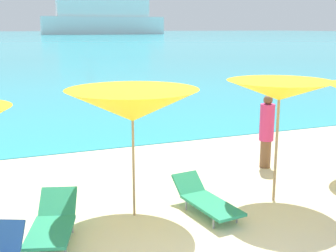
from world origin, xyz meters
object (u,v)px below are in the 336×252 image
(lounge_chair_2, at_px, (53,222))
(lounge_chair_3, at_px, (206,199))
(umbrella_3, at_px, (132,105))
(cruise_ship, at_px, (103,17))
(umbrella_4, at_px, (279,91))
(beachgoer_0, at_px, (267,130))

(lounge_chair_2, bearing_deg, lounge_chair_3, 17.14)
(umbrella_3, xyz_separation_m, cruise_ship, (52.47, 215.85, 6.41))
(umbrella_4, height_order, beachgoer_0, umbrella_4)
(cruise_ship, bearing_deg, umbrella_4, -100.91)
(lounge_chair_2, relative_size, lounge_chair_3, 0.99)
(beachgoer_0, bearing_deg, lounge_chair_2, 35.35)
(lounge_chair_2, xyz_separation_m, beachgoer_0, (5.18, 1.84, 0.63))
(cruise_ship, bearing_deg, lounge_chair_2, -101.95)
(umbrella_3, bearing_deg, cruise_ship, 76.34)
(umbrella_3, xyz_separation_m, lounge_chair_3, (1.22, -0.38, -1.73))
(lounge_chair_2, relative_size, cruise_ship, 0.03)
(beachgoer_0, xyz_separation_m, cruise_ship, (48.73, 214.37, 7.48))
(umbrella_4, bearing_deg, lounge_chair_2, -179.52)
(lounge_chair_2, bearing_deg, umbrella_4, 17.83)
(umbrella_3, relative_size, beachgoer_0, 1.34)
(umbrella_3, relative_size, lounge_chair_2, 1.40)
(umbrella_4, bearing_deg, beachgoer_0, 60.46)
(umbrella_3, distance_m, beachgoer_0, 4.15)
(umbrella_3, height_order, umbrella_4, umbrella_4)
(lounge_chair_3, height_order, cruise_ship, cruise_ship)
(umbrella_4, xyz_separation_m, lounge_chair_3, (-1.49, -0.04, -1.88))
(umbrella_4, height_order, cruise_ship, cruise_ship)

